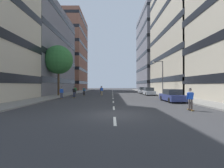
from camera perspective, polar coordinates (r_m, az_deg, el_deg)
ground_plane at (r=33.86m, az=0.04°, el=-3.78°), size 137.42×137.42×0.00m
sidewalk_left at (r=37.99m, az=-15.19°, el=-3.29°), size 3.23×62.98×0.14m
sidewalk_right at (r=38.07m, az=15.18°, el=-3.28°), size 3.23×62.98×0.14m
lane_markings at (r=33.95m, az=0.03°, el=-3.76°), size 0.16×52.20×0.01m
building_left_mid at (r=42.32m, az=-27.65°, el=10.47°), size 15.64×22.74×19.69m
building_left_far at (r=68.25m, az=-16.83°, el=10.56°), size 15.64×19.02×29.67m
building_right_mid at (r=43.29m, az=27.55°, el=15.18°), size 15.64×22.92×26.98m
building_right_far at (r=68.49m, az=16.62°, el=11.20°), size 15.64×23.41×31.27m
parked_car_near at (r=32.34m, az=12.80°, el=-2.69°), size 1.82×4.40×1.52m
parked_car_mid at (r=20.54m, az=20.60°, el=-4.02°), size 1.82×4.40×1.52m
parked_car_far at (r=38.39m, az=10.72°, el=-2.32°), size 1.82×4.40×1.52m
street_tree_near at (r=30.86m, az=-18.92°, el=8.23°), size 5.20×5.20×9.09m
streetlamp_right at (r=31.95m, az=16.93°, el=3.46°), size 2.13×0.30×6.50m
skater_0 at (r=25.61m, az=-13.73°, el=-2.66°), size 0.56×0.92×1.78m
skater_1 at (r=31.56m, az=-10.27°, el=-2.18°), size 0.53×0.90×1.78m
skater_2 at (r=32.31m, az=-13.35°, el=-2.18°), size 0.55×0.91×1.78m
skater_3 at (r=31.02m, az=-3.93°, el=-2.27°), size 0.54×0.90×1.78m
skater_4 at (r=24.25m, az=-17.94°, el=-2.78°), size 0.56×0.92×1.78m
skater_5 at (r=35.65m, az=-4.17°, el=-1.97°), size 0.53×0.90×1.78m
skater_6 at (r=14.03m, az=26.16°, el=-4.55°), size 0.54×0.90×1.78m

